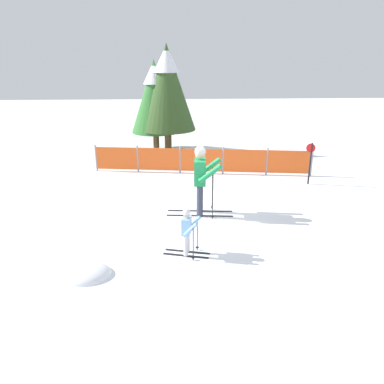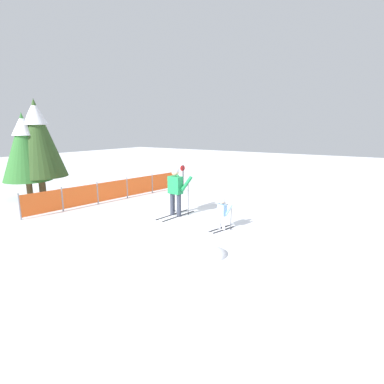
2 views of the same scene
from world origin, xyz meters
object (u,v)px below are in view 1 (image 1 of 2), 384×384
skier_adult (201,174)px  skier_child (187,228)px  trail_marker (310,159)px  safety_fence (201,160)px  conifer_far (167,86)px  conifer_near (155,95)px

skier_adult → skier_child: (-0.45, -2.14, -0.50)m
skier_adult → trail_marker: bearing=37.2°
safety_fence → skier_child: bearing=-97.4°
skier_adult → safety_fence: (0.31, 3.69, -0.61)m
safety_fence → trail_marker: size_ratio=5.61×
conifer_far → trail_marker: (4.54, -4.93, -1.92)m
conifer_far → skier_adult: bearing=-83.0°
safety_fence → conifer_far: 4.35m
safety_fence → conifer_far: bearing=108.7°
safety_fence → conifer_near: bearing=115.1°
skier_adult → skier_child: 2.24m
skier_child → conifer_near: size_ratio=0.27×
conifer_far → skier_child: bearing=-87.4°
skier_child → trail_marker: bearing=61.7°
conifer_far → trail_marker: conifer_far is taller
skier_child → safety_fence: size_ratio=0.13×
skier_adult → safety_fence: bearing=90.6°
skier_adult → conifer_far: conifer_far is taller
trail_marker → skier_adult: bearing=-148.2°
skier_adult → skier_child: bearing=-96.5°
skier_child → conifer_near: 9.71m
conifer_near → trail_marker: size_ratio=2.84×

